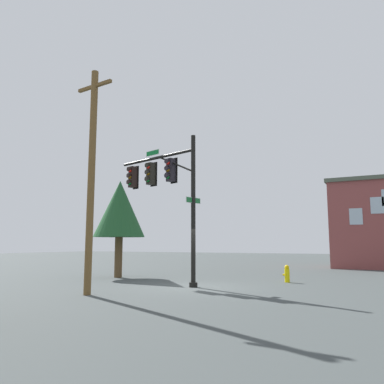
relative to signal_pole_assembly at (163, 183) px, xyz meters
The scene contains 5 objects.
ground_plane 5.14m from the signal_pole_assembly, 165.08° to the left, with size 120.00×120.00×0.00m, color #3E4444.
signal_pole_assembly is the anchor object (origin of this frame).
utility_pole 4.56m from the signal_pole_assembly, 84.63° to the left, with size 1.80×0.34×8.58m.
fire_hydrant 7.45m from the signal_pole_assembly, 146.21° to the right, with size 0.33×0.24×0.83m.
tree_near 4.49m from the signal_pole_assembly, 25.06° to the right, with size 2.87×2.87×5.42m.
Camera 1 is at (-7.53, 15.02, 1.85)m, focal length 35.70 mm.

